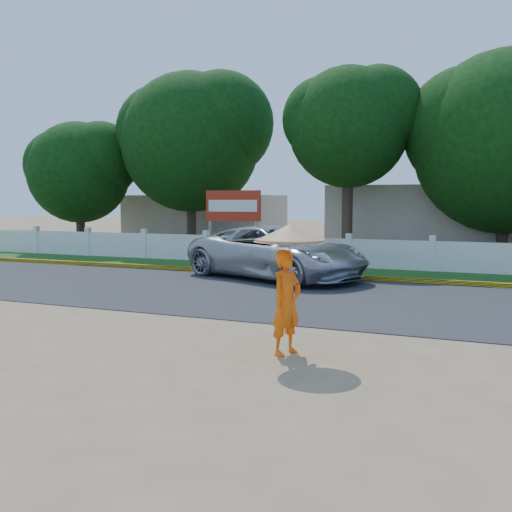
{
  "coord_description": "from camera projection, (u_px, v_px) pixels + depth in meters",
  "views": [
    {
      "loc": [
        4.82,
        -9.79,
        2.56
      ],
      "look_at": [
        0.0,
        2.0,
        1.3
      ],
      "focal_mm": 40.0,
      "sensor_mm": 36.0,
      "label": 1
    }
  ],
  "objects": [
    {
      "name": "curb",
      "position": [
        326.0,
        276.0,
        18.49
      ],
      "size": [
        40.0,
        0.18,
        0.16
      ],
      "primitive_type": "cube",
      "color": "yellow",
      "rests_on": "ground"
    },
    {
      "name": "ground",
      "position": [
        217.0,
        332.0,
        11.08
      ],
      "size": [
        120.0,
        120.0,
        0.0
      ],
      "primitive_type": "plane",
      "color": "#9E8460",
      "rests_on": "ground"
    },
    {
      "name": "billboard",
      "position": [
        233.0,
        210.0,
        24.18
      ],
      "size": [
        2.5,
        0.13,
        2.95
      ],
      "color": "gray",
      "rests_on": "ground"
    },
    {
      "name": "building_far",
      "position": [
        206.0,
        220.0,
        32.21
      ],
      "size": [
        8.0,
        5.0,
        2.8
      ],
      "primitive_type": "cube",
      "color": "#B7AD99",
      "rests_on": "ground"
    },
    {
      "name": "fence",
      "position": [
        349.0,
        253.0,
        21.35
      ],
      "size": [
        40.0,
        0.1,
        1.1
      ],
      "primitive_type": "cube",
      "color": "silver",
      "rests_on": "ground"
    },
    {
      "name": "vehicle",
      "position": [
        276.0,
        252.0,
        18.42
      ],
      "size": [
        6.81,
        4.95,
        1.72
      ],
      "primitive_type": "imported",
      "rotation": [
        0.0,
        0.0,
        1.19
      ],
      "color": "#ACAFB5",
      "rests_on": "ground"
    },
    {
      "name": "monk_with_parasol",
      "position": [
        288.0,
        270.0,
        9.33
      ],
      "size": [
        1.19,
        1.19,
        2.17
      ],
      "color": "#FF630D",
      "rests_on": "ground"
    },
    {
      "name": "building_near",
      "position": [
        446.0,
        220.0,
        26.38
      ],
      "size": [
        10.0,
        6.0,
        3.2
      ],
      "primitive_type": "cube",
      "color": "#B7AD99",
      "rests_on": "ground"
    },
    {
      "name": "tree_row",
      "position": [
        432.0,
        135.0,
        22.91
      ],
      "size": [
        35.44,
        7.36,
        9.3
      ],
      "color": "#473828",
      "rests_on": "ground"
    },
    {
      "name": "road",
      "position": [
        291.0,
        295.0,
        15.23
      ],
      "size": [
        60.0,
        7.0,
        0.02
      ],
      "primitive_type": "cube",
      "color": "#38383A",
      "rests_on": "ground"
    },
    {
      "name": "grass_verge",
      "position": [
        339.0,
        272.0,
        20.06
      ],
      "size": [
        60.0,
        3.5,
        0.03
      ],
      "primitive_type": "cube",
      "color": "#2D601E",
      "rests_on": "ground"
    }
  ]
}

